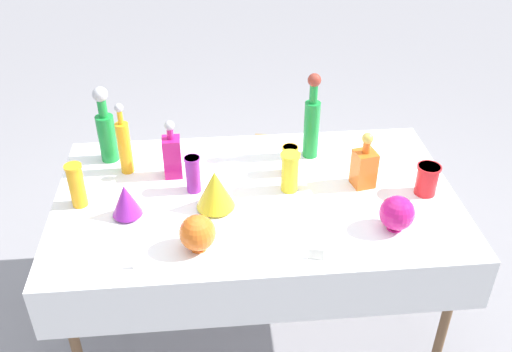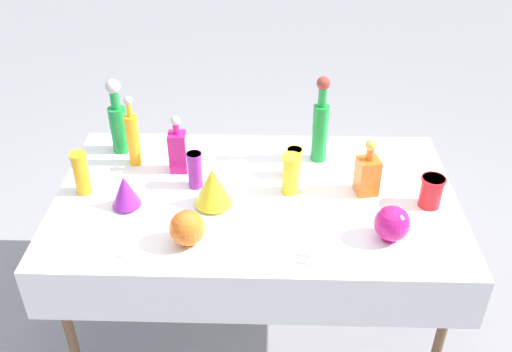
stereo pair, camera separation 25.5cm
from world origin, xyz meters
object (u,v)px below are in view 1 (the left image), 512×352
at_px(slender_vase_1, 290,171).
at_px(cardboard_box_behind_left, 290,169).
at_px(tall_bottle_2, 124,145).
at_px(slender_vase_3, 193,173).
at_px(fluted_vase_0, 126,200).
at_px(round_bowl_1, 198,233).
at_px(square_decanter_1, 172,154).
at_px(slender_vase_4, 76,184).
at_px(slender_vase_0, 290,159).
at_px(round_bowl_0, 397,213).
at_px(slender_vase_2, 427,179).
at_px(fluted_vase_1, 215,189).
at_px(tall_bottle_1, 312,121).
at_px(square_decanter_0, 364,166).
at_px(tall_bottle_0, 106,129).

bearing_deg(slender_vase_1, cardboard_box_behind_left, 80.47).
xyz_separation_m(tall_bottle_2, slender_vase_3, (0.32, -0.19, -0.05)).
relative_size(fluted_vase_0, round_bowl_1, 1.01).
bearing_deg(square_decanter_1, slender_vase_4, -154.01).
relative_size(slender_vase_1, cardboard_box_behind_left, 0.34).
bearing_deg(slender_vase_0, fluted_vase_0, -160.31).
distance_m(slender_vase_3, round_bowl_0, 0.91).
relative_size(slender_vase_2, slender_vase_3, 0.82).
xyz_separation_m(fluted_vase_1, cardboard_box_behind_left, (0.53, 1.21, -0.72)).
relative_size(tall_bottle_1, tall_bottle_2, 1.22).
bearing_deg(slender_vase_4, slender_vase_3, 7.19).
bearing_deg(tall_bottle_1, slender_vase_2, -38.52).
distance_m(round_bowl_0, cardboard_box_behind_left, 1.60).
height_order(slender_vase_0, round_bowl_1, round_bowl_1).
bearing_deg(square_decanter_0, tall_bottle_1, 125.46).
bearing_deg(slender_vase_3, fluted_vase_1, -56.04).
relative_size(tall_bottle_0, round_bowl_1, 2.54).
relative_size(tall_bottle_1, square_decanter_0, 1.61).
bearing_deg(fluted_vase_0, slender_vase_1, 10.20).
bearing_deg(fluted_vase_0, slender_vase_3, 29.85).
xyz_separation_m(slender_vase_2, fluted_vase_0, (-1.34, -0.05, 0.00)).
height_order(square_decanter_1, fluted_vase_1, square_decanter_1).
relative_size(square_decanter_0, fluted_vase_1, 1.46).
bearing_deg(square_decanter_0, cardboard_box_behind_left, 98.35).
distance_m(slender_vase_3, cardboard_box_behind_left, 1.43).
bearing_deg(tall_bottle_2, slender_vase_3, -30.95).
bearing_deg(slender_vase_2, slender_vase_3, 173.61).
distance_m(tall_bottle_0, tall_bottle_1, 1.00).
xyz_separation_m(tall_bottle_1, tall_bottle_2, (-0.90, -0.06, -0.04)).
bearing_deg(slender_vase_4, fluted_vase_0, -24.79).
relative_size(tall_bottle_1, slender_vase_4, 2.14).
distance_m(tall_bottle_2, fluted_vase_1, 0.53).
bearing_deg(round_bowl_0, slender_vase_4, 167.75).
xyz_separation_m(tall_bottle_0, cardboard_box_behind_left, (1.04, 0.76, -0.79)).
bearing_deg(tall_bottle_1, fluted_vase_0, -154.30).
xyz_separation_m(tall_bottle_0, fluted_vase_1, (0.51, -0.45, -0.07)).
distance_m(tall_bottle_2, cardboard_box_behind_left, 1.50).
xyz_separation_m(square_decanter_0, slender_vase_4, (-1.29, -0.04, 0.01)).
height_order(tall_bottle_2, slender_vase_0, tall_bottle_2).
bearing_deg(slender_vase_0, tall_bottle_2, 173.44).
height_order(slender_vase_0, fluted_vase_0, fluted_vase_0).
distance_m(slender_vase_1, fluted_vase_1, 0.36).
xyz_separation_m(square_decanter_1, round_bowl_1, (0.11, -0.54, -0.04)).
bearing_deg(slender_vase_2, fluted_vase_1, -178.54).
xyz_separation_m(tall_bottle_2, slender_vase_0, (0.78, -0.09, -0.07)).
bearing_deg(tall_bottle_0, round_bowl_1, -58.93).
distance_m(fluted_vase_1, cardboard_box_behind_left, 1.50).
bearing_deg(cardboard_box_behind_left, slender_vase_4, -134.89).
bearing_deg(slender_vase_2, cardboard_box_behind_left, 109.89).
bearing_deg(slender_vase_3, slender_vase_0, 12.55).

